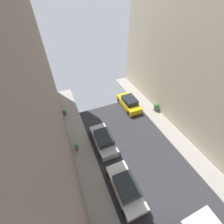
{
  "coord_description": "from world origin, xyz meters",
  "views": [
    {
      "loc": [
        -5.48,
        1.1,
        12.9
      ],
      "look_at": [
        -0.08,
        13.9,
        0.5
      ],
      "focal_mm": 23.09,
      "sensor_mm": 36.0,
      "label": 1
    }
  ],
  "objects": [
    {
      "name": "potted_plant_2",
      "position": [
        -5.74,
        16.16,
        0.6
      ],
      "size": [
        0.51,
        0.51,
        0.82
      ],
      "color": "slate",
      "rests_on": "sidewalk_left"
    },
    {
      "name": "potted_plant_3",
      "position": [
        -5.5,
        10.31,
        0.62
      ],
      "size": [
        0.44,
        0.44,
        0.83
      ],
      "color": "brown",
      "rests_on": "sidewalk_left"
    },
    {
      "name": "parked_car_left_5",
      "position": [
        -2.7,
        9.97,
        0.72
      ],
      "size": [
        1.78,
        4.2,
        1.57
      ],
      "color": "silver",
      "rests_on": "ground"
    },
    {
      "name": "parked_car_right_2",
      "position": [
        2.7,
        14.51,
        0.72
      ],
      "size": [
        1.78,
        4.2,
        1.57
      ],
      "color": "gold",
      "rests_on": "ground"
    },
    {
      "name": "parked_car_left_4",
      "position": [
        -2.7,
        4.86,
        0.72
      ],
      "size": [
        1.78,
        4.2,
        1.57
      ],
      "color": "white",
      "rests_on": "ground"
    },
    {
      "name": "potted_plant_0",
      "position": [
        5.61,
        12.34,
        0.74
      ],
      "size": [
        0.69,
        0.69,
        1.07
      ],
      "color": "slate",
      "rests_on": "sidewalk_right"
    }
  ]
}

